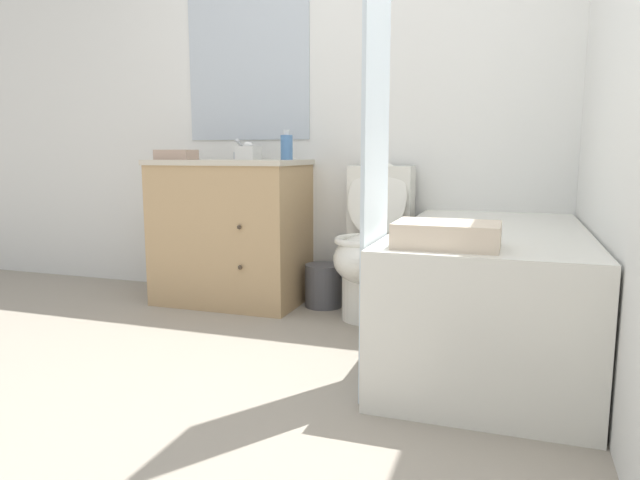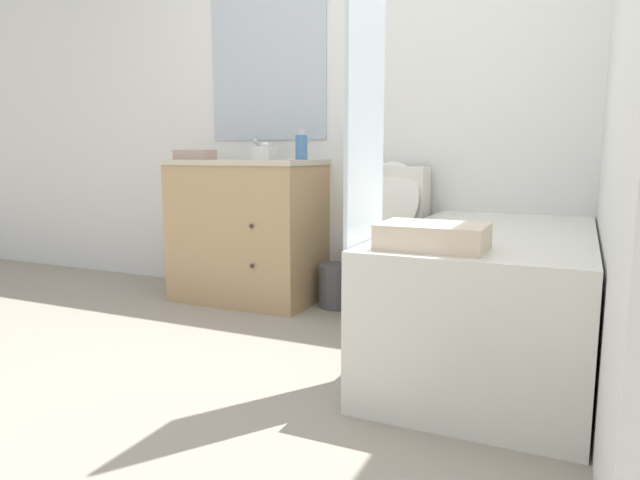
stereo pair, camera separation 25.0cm
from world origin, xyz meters
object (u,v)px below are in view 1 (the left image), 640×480
Objects in this scene: toilet at (372,248)px; bath_towel_folded at (447,235)px; soap_dispenser at (287,147)px; tissue_box at (249,152)px; vanity_cabinet at (232,230)px; sink_faucet at (243,154)px; bathtub at (489,292)px; wastebasket at (324,285)px; hand_towel_folded at (176,155)px.

bath_towel_folded is (0.50, -0.98, 0.23)m from toilet.
tissue_box is at bearing 170.48° from soap_dispenser.
soap_dispenser is (-0.53, 0.10, 0.54)m from toilet.
toilet is at bearing -10.56° from tissue_box.
tissue_box is (0.08, 0.09, 0.46)m from vanity_cabinet.
toilet is (0.87, -0.23, -0.50)m from sink_faucet.
bathtub is 11.26× the size of tissue_box.
bathtub is at bearing -17.63° from vanity_cabinet.
toilet is at bearing -3.76° from vanity_cabinet.
hand_towel_folded is at bearing -167.75° from wastebasket.
sink_faucet is at bearing 159.28° from soap_dispenser.
soap_dispenser is (0.34, -0.13, 0.04)m from sink_faucet.
tissue_box is 0.60× the size of hand_towel_folded.
toilet reaches higher than bathtub.
tissue_box reaches higher than vanity_cabinet.
sink_faucet is 0.10× the size of bathtub.
hand_towel_folded is at bearing 151.10° from bath_towel_folded.
bathtub reaches higher than wastebasket.
bath_towel_folded reaches higher than wastebasket.
toilet is 3.86× the size of hand_towel_folded.
sink_faucet is 1.08× the size of tissue_box.
tissue_box is 0.42m from hand_towel_folded.
toilet is 6.44× the size of tissue_box.
bathtub is 5.95× the size of wastebasket.
sink_faucet is at bearing 165.07° from toilet.
wastebasket is 0.83m from soap_dispenser.
soap_dispenser is at bearing 7.89° from vanity_cabinet.
bathtub is at bearing -33.72° from toilet.
bathtub is at bearing -29.69° from wastebasket.
bath_towel_folded is (0.82, -1.10, 0.49)m from wastebasket.
soap_dispenser is (0.26, -0.04, 0.03)m from tissue_box.
vanity_cabinet is at bearing 142.94° from bath_towel_folded.
vanity_cabinet is 5.12× the size of soap_dispenser.
hand_towel_folded is (-0.62, -0.17, -0.05)m from soap_dispenser.
hand_towel_folded is (-0.84, -0.18, 0.75)m from wastebasket.
sink_faucet is 0.11m from tissue_box.
hand_towel_folded is at bearing -156.62° from vanity_cabinet.
soap_dispenser reaches higher than toilet.
hand_towel_folded is at bearing -149.34° from tissue_box.
bath_towel_folded is (1.30, -1.13, -0.28)m from tissue_box.
sink_faucet reaches higher than wastebasket.
soap_dispenser is 0.65m from hand_towel_folded.
sink_faucet is 0.41m from hand_towel_folded.
tissue_box is 0.37× the size of bath_towel_folded.
bathtub is 1.65m from tissue_box.
toilet is 1.26m from hand_towel_folded.
wastebasket is at bearing 159.43° from toilet.
soap_dispenser is (-1.16, 0.52, 0.64)m from bathtub.
hand_towel_folded is at bearing -164.76° from soap_dispenser.
bathtub is at bearing -11.24° from hand_towel_folded.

